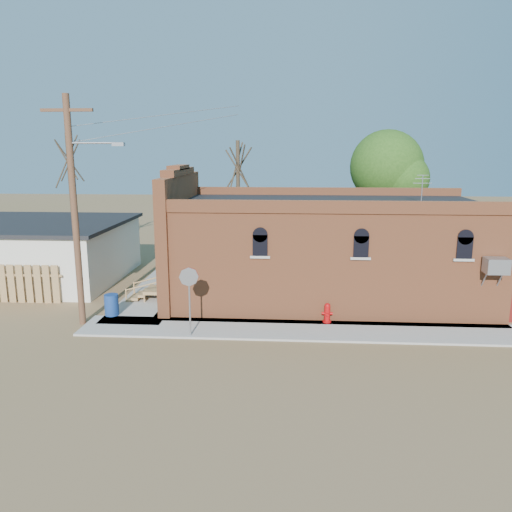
# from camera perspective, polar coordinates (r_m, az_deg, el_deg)

# --- Properties ---
(ground) EXTENTS (120.00, 120.00, 0.00)m
(ground) POSITION_cam_1_polar(r_m,az_deg,el_deg) (18.94, 3.17, -9.50)
(ground) COLOR olive
(ground) RESTS_ON ground
(sidewalk_south) EXTENTS (19.00, 2.20, 0.08)m
(sidewalk_south) POSITION_cam_1_polar(r_m,az_deg,el_deg) (19.81, 7.59, -8.47)
(sidewalk_south) COLOR #9E9991
(sidewalk_south) RESTS_ON ground
(sidewalk_west) EXTENTS (2.60, 10.00, 0.08)m
(sidewalk_west) POSITION_cam_1_polar(r_m,az_deg,el_deg) (25.43, -11.04, -3.93)
(sidewalk_west) COLOR #9E9991
(sidewalk_west) RESTS_ON ground
(brick_bar) EXTENTS (16.40, 7.97, 6.30)m
(brick_bar) POSITION_cam_1_polar(r_m,az_deg,el_deg) (23.61, 7.39, 0.70)
(brick_bar) COLOR #AD5B35
(brick_bar) RESTS_ON ground
(wood_fence) EXTENTS (5.20, 0.10, 1.80)m
(wood_fence) POSITION_cam_1_polar(r_m,az_deg,el_deg) (25.74, -26.55, -2.84)
(wood_fence) COLOR olive
(wood_fence) RESTS_ON ground
(utility_pole) EXTENTS (3.12, 0.26, 9.00)m
(utility_pole) POSITION_cam_1_polar(r_m,az_deg,el_deg) (20.67, -19.93, 5.29)
(utility_pole) COLOR #47311C
(utility_pole) RESTS_ON ground
(tree_bare_near) EXTENTS (2.80, 2.80, 7.65)m
(tree_bare_near) POSITION_cam_1_polar(r_m,az_deg,el_deg) (30.79, -2.08, 10.22)
(tree_bare_near) COLOR #4A3F2A
(tree_bare_near) RESTS_ON ground
(tree_bare_far) EXTENTS (2.80, 2.80, 8.16)m
(tree_bare_far) POSITION_cam_1_polar(r_m,az_deg,el_deg) (34.63, -20.64, 10.34)
(tree_bare_far) COLOR #4A3F2A
(tree_bare_far) RESTS_ON ground
(tree_leafy) EXTENTS (4.40, 4.40, 8.15)m
(tree_leafy) POSITION_cam_1_polar(r_m,az_deg,el_deg) (31.67, 14.69, 9.84)
(tree_leafy) COLOR #4A3F2A
(tree_leafy) RESTS_ON ground
(fire_hydrant) EXTENTS (0.45, 0.42, 0.81)m
(fire_hydrant) POSITION_cam_1_polar(r_m,az_deg,el_deg) (20.52, 8.14, -6.45)
(fire_hydrant) COLOR #AB090B
(fire_hydrant) RESTS_ON sidewalk_south
(stop_sign) EXTENTS (0.71, 0.24, 2.64)m
(stop_sign) POSITION_cam_1_polar(r_m,az_deg,el_deg) (18.63, -7.66, -3.12)
(stop_sign) COLOR gray
(stop_sign) RESTS_ON sidewalk_south
(trash_barrel) EXTENTS (0.62, 0.62, 0.90)m
(trash_barrel) POSITION_cam_1_polar(r_m,az_deg,el_deg) (22.03, -16.18, -5.38)
(trash_barrel) COLOR navy
(trash_barrel) RESTS_ON sidewalk_west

